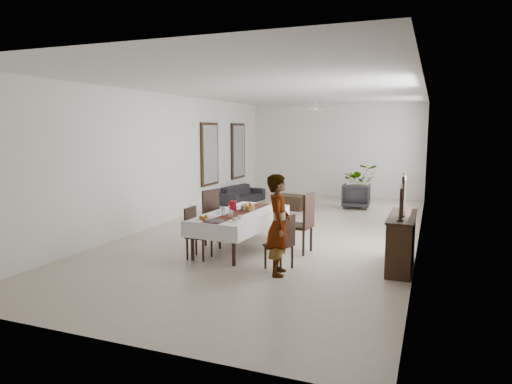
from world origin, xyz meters
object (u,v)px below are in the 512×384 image
object	(u,v)px
red_pitcher	(233,206)
sofa	(242,194)
woman	(279,225)
sideboard_body	(401,243)
dining_table_top	(240,214)

from	to	relation	value
red_pitcher	sofa	distance (m)	5.48
red_pitcher	sofa	xyz separation A→B (m)	(-1.97, 5.08, -0.55)
woman	sideboard_body	bearing A→B (deg)	-73.94
red_pitcher	woman	world-z (taller)	woman
red_pitcher	sofa	size ratio (longest dim) A/B	0.10
dining_table_top	woman	distance (m)	1.75
red_pitcher	sideboard_body	bearing A→B (deg)	-6.00
sofa	red_pitcher	bearing A→B (deg)	-150.10
sofa	dining_table_top	bearing A→B (deg)	-148.52
woman	sofa	xyz separation A→B (m)	(-3.41, 6.50, -0.55)
woman	red_pitcher	bearing A→B (deg)	30.96
woman	sideboard_body	distance (m)	2.15
dining_table_top	red_pitcher	bearing A→B (deg)	149.04
dining_table_top	sideboard_body	size ratio (longest dim) A/B	1.56
dining_table_top	red_pitcher	size ratio (longest dim) A/B	12.00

